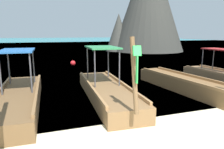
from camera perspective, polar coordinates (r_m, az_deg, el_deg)
sea_water at (r=65.33m, az=-17.09°, el=8.42°), size 120.00×120.00×0.00m
longtail_boat_turquoise_ribbon at (r=7.83m, az=-23.92°, el=-5.80°), size 1.50×6.11×2.79m
longtail_boat_green_ribbon at (r=8.14m, az=-1.49°, el=-4.25°), size 1.67×5.88×2.40m
longtail_boat_blue_ribbon at (r=9.49m, az=20.19°, el=-2.82°), size 1.50×6.81×2.85m
karst_rock at (r=31.28m, az=9.55°, el=19.32°), size 10.77×9.94×14.43m
mooring_buoy_near at (r=16.68m, az=-10.49°, el=3.04°), size 0.39×0.39×0.39m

